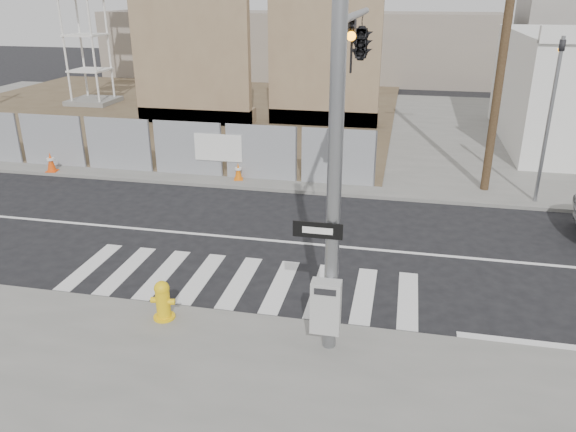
% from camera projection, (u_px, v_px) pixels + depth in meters
% --- Properties ---
extents(ground, '(100.00, 100.00, 0.00)m').
position_uv_depth(ground, '(265.00, 240.00, 15.87)').
color(ground, black).
rests_on(ground, ground).
extents(sidewalk_far, '(50.00, 20.00, 0.12)m').
position_uv_depth(sidewalk_far, '(332.00, 127.00, 28.54)').
color(sidewalk_far, slate).
rests_on(sidewalk_far, ground).
extents(signal_pole, '(0.96, 5.87, 7.00)m').
position_uv_depth(signal_pole, '(353.00, 82.00, 11.74)').
color(signal_pole, gray).
rests_on(signal_pole, sidewalk_near).
extents(far_signal_pole, '(0.16, 0.20, 5.60)m').
position_uv_depth(far_signal_pole, '(553.00, 98.00, 17.20)').
color(far_signal_pole, gray).
rests_on(far_signal_pole, sidewalk_far).
extents(chain_link_fence, '(24.60, 0.04, 2.00)m').
position_uv_depth(chain_link_fence, '(48.00, 140.00, 21.90)').
color(chain_link_fence, gray).
rests_on(chain_link_fence, sidewalk_far).
extents(concrete_wall_left, '(6.00, 1.30, 8.00)m').
position_uv_depth(concrete_wall_left, '(192.00, 59.00, 27.81)').
color(concrete_wall_left, '#7E664B').
rests_on(concrete_wall_left, sidewalk_far).
extents(concrete_wall_right, '(5.50, 1.30, 8.00)m').
position_uv_depth(concrete_wall_right, '(324.00, 60.00, 27.47)').
color(concrete_wall_right, '#7E664B').
rests_on(concrete_wall_right, sidewalk_far).
extents(utility_pole_right, '(1.60, 0.28, 10.00)m').
position_uv_depth(utility_pole_right, '(505.00, 37.00, 17.66)').
color(utility_pole_right, '#4A3822').
rests_on(utility_pole_right, sidewalk_far).
extents(fire_hydrant, '(0.55, 0.54, 0.87)m').
position_uv_depth(fire_hydrant, '(163.00, 300.00, 11.74)').
color(fire_hydrant, yellow).
rests_on(fire_hydrant, sidewalk_near).
extents(traffic_cone_b, '(0.43, 0.43, 0.75)m').
position_uv_depth(traffic_cone_b, '(51.00, 162.00, 21.33)').
color(traffic_cone_b, '#E9480C').
rests_on(traffic_cone_b, sidewalk_far).
extents(traffic_cone_c, '(0.44, 0.44, 0.73)m').
position_uv_depth(traffic_cone_c, '(203.00, 162.00, 21.32)').
color(traffic_cone_c, '#EE5E0C').
rests_on(traffic_cone_c, sidewalk_far).
extents(traffic_cone_d, '(0.40, 0.40, 0.63)m').
position_uv_depth(traffic_cone_d, '(238.00, 171.00, 20.44)').
color(traffic_cone_d, orange).
rests_on(traffic_cone_d, sidewalk_far).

